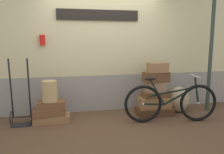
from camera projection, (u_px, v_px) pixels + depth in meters
ground at (110, 123)px, 4.38m from camera, size 8.55×5.20×0.06m
station_building at (102, 44)px, 4.96m from camera, size 6.55×0.74×2.94m
suitcase_0 at (52, 118)px, 4.39m from camera, size 0.69×0.38×0.13m
suitcase_1 at (49, 112)px, 4.35m from camera, size 0.61×0.38×0.14m
suitcase_2 at (51, 104)px, 4.33m from camera, size 0.51×0.32×0.14m
suitcase_3 at (154, 111)px, 4.79m from camera, size 0.75×0.43×0.15m
suitcase_4 at (154, 102)px, 4.80m from camera, size 0.67×0.42×0.21m
suitcase_5 at (155, 94)px, 4.77m from camera, size 0.58×0.34×0.13m
suitcase_6 at (155, 87)px, 4.74m from camera, size 0.42×0.21×0.20m
suitcase_7 at (156, 77)px, 4.73m from camera, size 0.54×0.32×0.21m
suitcase_8 at (158, 68)px, 4.66m from camera, size 0.41×0.24×0.19m
wicker_basket at (50, 91)px, 4.27m from camera, size 0.28×0.28×0.39m
luggage_trolley at (21, 108)px, 4.24m from camera, size 0.39×0.34×1.23m
burlap_sack at (179, 99)px, 4.96m from camera, size 0.46×0.39×0.56m
bicycle at (171, 103)px, 4.34m from camera, size 1.78×0.46×0.89m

